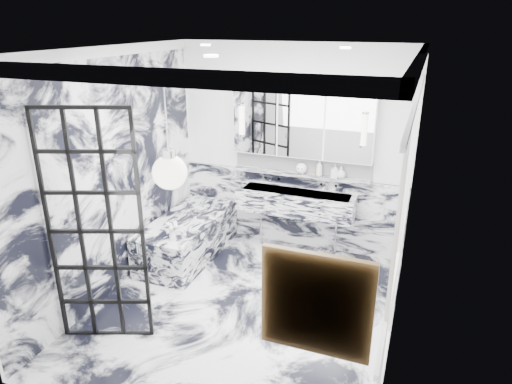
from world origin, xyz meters
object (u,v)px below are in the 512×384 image
at_px(crittall_door, 96,231).
at_px(trough_sink, 296,202).
at_px(bathtub, 188,237).
at_px(mirror_cabinet, 302,120).

height_order(crittall_door, trough_sink, crittall_door).
height_order(crittall_door, bathtub, crittall_door).
relative_size(trough_sink, mirror_cabinet, 0.84).
bearing_deg(trough_sink, crittall_door, -117.52).
xyz_separation_m(crittall_door, bathtub, (-0.05, 1.79, -0.90)).
bearing_deg(bathtub, crittall_door, -88.48).
distance_m(trough_sink, mirror_cabinet, 1.10).
height_order(crittall_door, mirror_cabinet, crittall_door).
relative_size(trough_sink, bathtub, 0.97).
height_order(trough_sink, bathtub, trough_sink).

